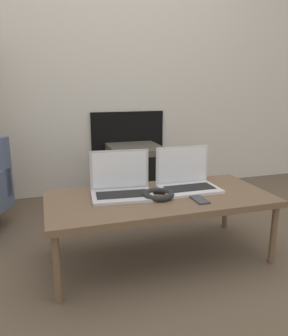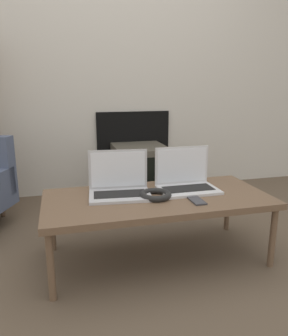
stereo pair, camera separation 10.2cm
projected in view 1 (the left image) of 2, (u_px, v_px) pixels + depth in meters
ground_plane at (177, 282)px, 1.71m from camera, size 14.00×14.00×0.00m
wall_back at (108, 53)px, 2.95m from camera, size 7.00×0.08×2.60m
table at (160, 201)px, 1.88m from camera, size 1.28×0.59×0.39m
laptop_left at (121, 185)px, 1.88m from camera, size 0.37×0.28×0.25m
laptop_right at (187, 180)px, 2.00m from camera, size 0.35×0.24×0.25m
headphones at (158, 195)px, 1.84m from camera, size 0.18×0.18×0.03m
phone at (199, 199)px, 1.80m from camera, size 0.06×0.14×0.01m
tv at (136, 172)px, 2.97m from camera, size 0.46×0.52×0.48m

